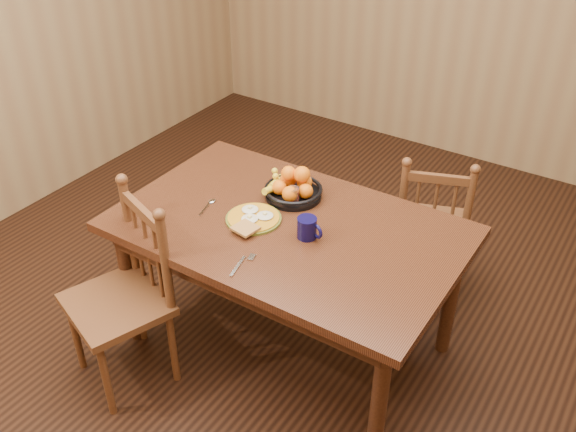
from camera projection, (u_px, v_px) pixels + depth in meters
The scene contains 10 objects.
room at pixel (288, 105), 2.64m from camera, with size 4.52×5.02×2.72m.
dining_table at pixel (288, 240), 3.02m from camera, with size 1.60×1.00×0.75m.
chair_far at pixel (430, 227), 3.52m from camera, with size 0.52×0.51×0.89m.
chair_near at pixel (124, 297), 2.98m from camera, with size 0.56×0.54×0.97m.
breakfast_plate at pixel (253, 218), 3.00m from camera, with size 0.26×0.29×0.04m.
fork at pixel (242, 263), 2.73m from camera, with size 0.05×0.18×0.00m.
spoon at pixel (210, 204), 3.12m from camera, with size 0.05×0.16×0.01m.
coffee_mug at pixel (308, 228), 2.87m from camera, with size 0.13×0.09×0.10m.
juice_glass at pixel (293, 196), 3.10m from camera, with size 0.06×0.06×0.09m.
fruit_bowl at pixel (293, 187), 3.16m from camera, with size 0.32×0.29×0.17m.
Camera 1 is at (1.33, -2.05, 2.44)m, focal length 40.00 mm.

